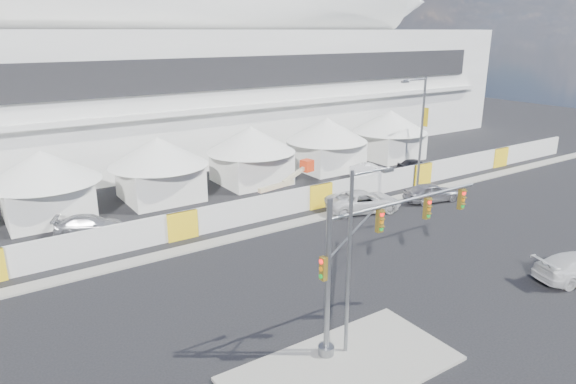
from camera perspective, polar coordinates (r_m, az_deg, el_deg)
ground at (r=28.73m, az=11.64°, el=-11.82°), size 160.00×160.00×0.00m
median_island at (r=23.35m, az=6.11°, el=-18.91°), size 10.00×5.00×0.15m
far_curb at (r=50.43m, az=17.74°, el=0.73°), size 80.00×1.20×0.12m
stadium at (r=64.80m, az=-9.25°, el=13.35°), size 80.00×24.80×21.98m
tent_row at (r=46.57m, az=-8.97°, el=3.95°), size 53.40×8.40×5.40m
hoarding_fence at (r=42.00m, az=3.56°, el=-0.41°), size 70.00×0.25×2.00m
scaffold_tower at (r=83.86m, az=16.92°, el=11.37°), size 4.40×4.40×12.00m
sedan_silver at (r=45.09m, az=15.63°, el=-0.03°), size 2.98×5.08×1.62m
pickup_curb at (r=41.50m, az=8.39°, el=-1.02°), size 4.56×6.63×1.68m
lot_car_a at (r=51.28m, az=9.14°, el=2.34°), size 3.59×4.14×1.35m
lot_car_b at (r=54.76m, az=13.92°, el=2.97°), size 2.36×3.98×1.27m
lot_car_c at (r=39.21m, az=-21.21°, el=-3.41°), size 3.74×5.15×1.39m
traffic_mast at (r=23.10m, az=8.40°, el=-7.52°), size 9.43×0.71×7.29m
streetlight_median at (r=22.07m, az=7.26°, el=-6.52°), size 2.32×0.23×8.38m
streetlight_curb at (r=45.38m, az=14.45°, el=6.90°), size 3.05×0.69×10.30m
boom_lift at (r=41.10m, az=-1.68°, el=-0.87°), size 7.07×2.18×3.51m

